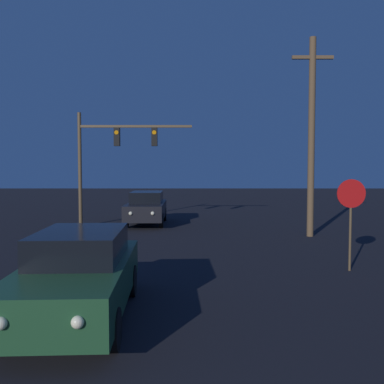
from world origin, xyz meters
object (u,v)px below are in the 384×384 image
stop_sign (351,206)px  car_near (79,274)px  traffic_signal_mast (110,150)px  utility_pole (311,134)px  car_far (146,207)px

stop_sign → car_near: bearing=-149.9°
traffic_signal_mast → utility_pole: 9.53m
traffic_signal_mast → car_near: bearing=-81.9°
car_near → stop_sign: stop_sign is taller
car_near → stop_sign: size_ratio=1.90×
stop_sign → utility_pole: utility_pole is taller
traffic_signal_mast → utility_pole: utility_pole is taller
car_near → car_far: 14.01m
utility_pole → car_near: bearing=-125.8°
car_near → utility_pole: bearing=-128.3°
car_far → stop_sign: (6.81, -10.18, 0.96)m
utility_pole → traffic_signal_mast: bearing=161.6°
car_near → utility_pole: (7.19, 9.98, 3.47)m
car_far → car_near: bearing=90.0°
car_far → stop_sign: 12.28m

